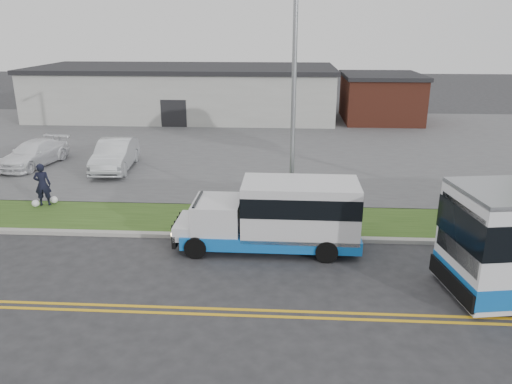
# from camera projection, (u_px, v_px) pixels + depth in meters

# --- Properties ---
(ground) EXTENTS (140.00, 140.00, 0.00)m
(ground) POSITION_uv_depth(u_px,v_px,m) (207.00, 250.00, 17.86)
(ground) COLOR #28282B
(ground) RESTS_ON ground
(lane_line_north) EXTENTS (70.00, 0.12, 0.01)m
(lane_line_north) POSITION_uv_depth(u_px,v_px,m) (187.00, 308.00, 14.22)
(lane_line_north) COLOR gold
(lane_line_north) RESTS_ON ground
(lane_line_south) EXTENTS (70.00, 0.12, 0.01)m
(lane_line_south) POSITION_uv_depth(u_px,v_px,m) (184.00, 314.00, 13.94)
(lane_line_south) COLOR gold
(lane_line_south) RESTS_ON ground
(curb) EXTENTS (80.00, 0.30, 0.15)m
(curb) POSITION_uv_depth(u_px,v_px,m) (212.00, 236.00, 18.88)
(curb) COLOR #9E9B93
(curb) RESTS_ON ground
(verge) EXTENTS (80.00, 3.30, 0.10)m
(verge) POSITION_uv_depth(u_px,v_px,m) (218.00, 219.00, 20.59)
(verge) COLOR #2C4617
(verge) RESTS_ON ground
(parking_lot) EXTENTS (80.00, 25.00, 0.10)m
(parking_lot) POSITION_uv_depth(u_px,v_px,m) (246.00, 143.00, 33.94)
(parking_lot) COLOR #4C4C4F
(parking_lot) RESTS_ON ground
(commercial_building) EXTENTS (25.40, 10.40, 4.35)m
(commercial_building) POSITION_uv_depth(u_px,v_px,m) (186.00, 92.00, 43.06)
(commercial_building) COLOR #9E9E99
(commercial_building) RESTS_ON ground
(brick_wing) EXTENTS (6.30, 7.30, 3.90)m
(brick_wing) POSITION_uv_depth(u_px,v_px,m) (381.00, 98.00, 41.24)
(brick_wing) COLOR brown
(brick_wing) RESTS_ON ground
(streetlight_near) EXTENTS (0.35, 1.53, 9.50)m
(streetlight_near) POSITION_uv_depth(u_px,v_px,m) (294.00, 94.00, 18.61)
(streetlight_near) COLOR gray
(streetlight_near) RESTS_ON verge
(shuttle_bus) EXTENTS (6.61, 2.28, 2.52)m
(shuttle_bus) POSITION_uv_depth(u_px,v_px,m) (281.00, 213.00, 17.60)
(shuttle_bus) COLOR #105BB3
(shuttle_bus) RESTS_ON ground
(pedestrian) EXTENTS (0.78, 0.60, 1.90)m
(pedestrian) POSITION_uv_depth(u_px,v_px,m) (42.00, 184.00, 21.77)
(pedestrian) COLOR black
(pedestrian) RESTS_ON verge
(parked_car_a) EXTENTS (2.17, 5.10, 1.64)m
(parked_car_a) POSITION_uv_depth(u_px,v_px,m) (115.00, 155.00, 27.26)
(parked_car_a) COLOR silver
(parked_car_a) RESTS_ON parking_lot
(parked_car_b) EXTENTS (2.80, 5.02, 1.37)m
(parked_car_b) POSITION_uv_depth(u_px,v_px,m) (34.00, 154.00, 28.07)
(parked_car_b) COLOR white
(parked_car_b) RESTS_ON parking_lot
(grocery_bag_left) EXTENTS (0.32, 0.32, 0.32)m
(grocery_bag_left) POSITION_uv_depth(u_px,v_px,m) (36.00, 203.00, 21.80)
(grocery_bag_left) COLOR white
(grocery_bag_left) RESTS_ON verge
(grocery_bag_right) EXTENTS (0.32, 0.32, 0.32)m
(grocery_bag_right) POSITION_uv_depth(u_px,v_px,m) (54.00, 200.00, 22.24)
(grocery_bag_right) COLOR white
(grocery_bag_right) RESTS_ON verge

